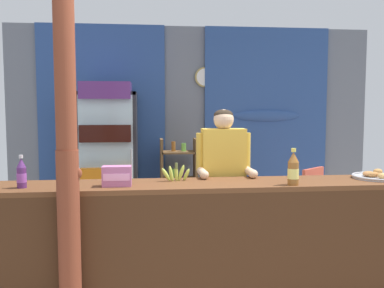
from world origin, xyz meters
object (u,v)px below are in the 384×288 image
Objects in this scene: stall_counter at (213,228)px; soda_bottle_iced_tea at (293,169)px; drink_fridge at (108,151)px; bottle_shelf_rack at (179,182)px; timber_post at (67,157)px; soda_bottle_grape_soda at (22,174)px; snack_box_wafer at (117,176)px; banana_bunch at (176,174)px; plastic_lawn_chair at (303,198)px; shopkeeper at (223,170)px; pastry_tray at (378,176)px.

soda_bottle_iced_tea is (0.65, -0.06, 0.48)m from stall_counter.
soda_bottle_iced_tea is (1.66, -2.00, 0.04)m from drink_fridge.
stall_counter is 2.06m from bottle_shelf_rack.
timber_post is 8.39× the size of soda_bottle_iced_tea.
snack_box_wafer is (0.73, -0.00, -0.03)m from soda_bottle_grape_soda.
timber_post is at bearing -150.81° from banana_bunch.
banana_bunch is at bearing -143.26° from plastic_lawn_chair.
drink_fridge reaches higher than plastic_lawn_chair.
drink_fridge is at bearing 129.57° from soda_bottle_iced_tea.
shopkeeper is (-1.12, -0.87, 0.48)m from plastic_lawn_chair.
stall_counter is at bearing -1.51° from soda_bottle_grape_soda.
timber_post is 1.35× the size of drink_fridge.
snack_box_wafer reaches higher than banana_bunch.
stall_counter is 1.93m from plastic_lawn_chair.
banana_bunch reaches higher than stall_counter.
timber_post is (-1.10, -0.23, 0.62)m from stall_counter.
pastry_tray is at bearing -35.42° from drink_fridge.
snack_box_wafer is at bearing -158.56° from banana_bunch.
bottle_shelf_rack reaches higher than stall_counter.
timber_post is at bearing -171.55° from pastry_tray.
pastry_tray is (1.50, 0.16, 0.38)m from stall_counter.
pastry_tray is at bearing -16.33° from shopkeeper.
soda_bottle_iced_tea reaches higher than pastry_tray.
soda_bottle_grape_soda is at bearing 178.49° from stall_counter.
plastic_lawn_chair is 3.27× the size of banana_bunch.
stall_counter is at bearing 11.80° from timber_post.
timber_post reaches higher than soda_bottle_iced_tea.
soda_bottle_grape_soda is at bearing -171.35° from banana_bunch.
timber_post is 0.96m from banana_bunch.
shopkeeper reaches higher than bottle_shelf_rack.
timber_post is at bearing -149.09° from shopkeeper.
snack_box_wafer reaches higher than stall_counter.
snack_box_wafer is at bearing -176.96° from pastry_tray.
bottle_shelf_rack is 3.88× the size of soda_bottle_iced_tea.
plastic_lawn_chair is (2.31, -0.53, -0.53)m from drink_fridge.
bottle_shelf_rack is (0.88, 0.11, -0.42)m from drink_fridge.
bottle_shelf_rack is at bearing 66.79° from timber_post.
timber_post reaches higher than shopkeeper.
stall_counter is 2.46× the size of shopkeeper.
plastic_lawn_chair is 2.05m from banana_bunch.
snack_box_wafer is at bearing -107.74° from bottle_shelf_rack.
soda_bottle_grape_soda is (-2.15, 0.10, -0.02)m from soda_bottle_iced_tea.
snack_box_wafer is at bearing -0.32° from soda_bottle_grape_soda.
soda_bottle_grape_soda is (-2.81, -1.37, 0.55)m from plastic_lawn_chair.
soda_bottle_iced_tea is at bearing -17.13° from banana_bunch.
shopkeeper is 3.60× the size of pastry_tray.
snack_box_wafer is (-0.64, -2.02, 0.41)m from bottle_shelf_rack.
snack_box_wafer is at bearing -146.41° from plastic_lawn_chair.
snack_box_wafer is (-0.77, 0.04, 0.44)m from stall_counter.
drink_fridge reaches higher than shopkeeper.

